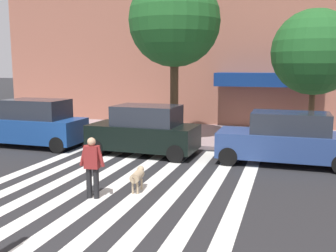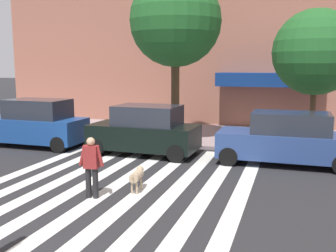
{
  "view_description": "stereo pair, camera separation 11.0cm",
  "coord_description": "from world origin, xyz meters",
  "px_view_note": "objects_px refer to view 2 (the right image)",
  "views": [
    {
      "loc": [
        4.3,
        -3.98,
        3.51
      ],
      "look_at": [
        0.56,
        8.04,
        1.54
      ],
      "focal_mm": 41.93,
      "sensor_mm": 36.0,
      "label": 1
    },
    {
      "loc": [
        4.4,
        -3.95,
        3.51
      ],
      "look_at": [
        0.56,
        8.04,
        1.54
      ],
      "focal_mm": 41.93,
      "sensor_mm": 36.0,
      "label": 2
    }
  ],
  "objects_px": {
    "street_tree_middle": "(316,52)",
    "dog_on_leash": "(137,176)",
    "parked_car_near_curb": "(36,124)",
    "pedestrian_dog_walker": "(91,164)",
    "street_tree_nearest": "(175,21)",
    "parked_car_behind_first": "(145,131)",
    "parked_car_third_in_line": "(286,139)"
  },
  "relations": [
    {
      "from": "parked_car_third_in_line",
      "to": "street_tree_middle",
      "type": "height_order",
      "value": "street_tree_middle"
    },
    {
      "from": "parked_car_behind_first",
      "to": "dog_on_leash",
      "type": "height_order",
      "value": "parked_car_behind_first"
    },
    {
      "from": "parked_car_third_in_line",
      "to": "street_tree_nearest",
      "type": "distance_m",
      "value": 7.16
    },
    {
      "from": "parked_car_near_curb",
      "to": "pedestrian_dog_walker",
      "type": "relative_size",
      "value": 2.64
    },
    {
      "from": "street_tree_middle",
      "to": "dog_on_leash",
      "type": "bearing_deg",
      "value": -123.41
    },
    {
      "from": "pedestrian_dog_walker",
      "to": "parked_car_behind_first",
      "type": "bearing_deg",
      "value": 95.75
    },
    {
      "from": "street_tree_nearest",
      "to": "dog_on_leash",
      "type": "height_order",
      "value": "street_tree_nearest"
    },
    {
      "from": "parked_car_behind_first",
      "to": "street_tree_middle",
      "type": "bearing_deg",
      "value": 25.12
    },
    {
      "from": "parked_car_near_curb",
      "to": "parked_car_third_in_line",
      "type": "xyz_separation_m",
      "value": [
        10.37,
        0.0,
        -0.08
      ]
    },
    {
      "from": "parked_car_third_in_line",
      "to": "pedestrian_dog_walker",
      "type": "bearing_deg",
      "value": -132.29
    },
    {
      "from": "street_tree_middle",
      "to": "dog_on_leash",
      "type": "height_order",
      "value": "street_tree_middle"
    },
    {
      "from": "street_tree_nearest",
      "to": "pedestrian_dog_walker",
      "type": "height_order",
      "value": "street_tree_nearest"
    },
    {
      "from": "parked_car_third_in_line",
      "to": "pedestrian_dog_walker",
      "type": "xyz_separation_m",
      "value": [
        -4.81,
        -5.28,
        0.02
      ]
    },
    {
      "from": "parked_car_behind_first",
      "to": "street_tree_middle",
      "type": "height_order",
      "value": "street_tree_middle"
    },
    {
      "from": "parked_car_near_curb",
      "to": "dog_on_leash",
      "type": "bearing_deg",
      "value": -34.07
    },
    {
      "from": "parked_car_behind_first",
      "to": "street_tree_nearest",
      "type": "bearing_deg",
      "value": 80.59
    },
    {
      "from": "parked_car_third_in_line",
      "to": "dog_on_leash",
      "type": "bearing_deg",
      "value": -131.53
    },
    {
      "from": "parked_car_behind_first",
      "to": "pedestrian_dog_walker",
      "type": "bearing_deg",
      "value": -84.25
    },
    {
      "from": "street_tree_middle",
      "to": "parked_car_near_curb",
      "type": "bearing_deg",
      "value": -165.4
    },
    {
      "from": "parked_car_behind_first",
      "to": "parked_car_third_in_line",
      "type": "bearing_deg",
      "value": 0.02
    },
    {
      "from": "street_tree_nearest",
      "to": "parked_car_third_in_line",
      "type": "bearing_deg",
      "value": -28.56
    },
    {
      "from": "street_tree_middle",
      "to": "dog_on_leash",
      "type": "distance_m",
      "value": 9.48
    },
    {
      "from": "pedestrian_dog_walker",
      "to": "dog_on_leash",
      "type": "xyz_separation_m",
      "value": [
        0.92,
        0.9,
        -0.48
      ]
    },
    {
      "from": "parked_car_near_curb",
      "to": "pedestrian_dog_walker",
      "type": "height_order",
      "value": "parked_car_near_curb"
    },
    {
      "from": "parked_car_near_curb",
      "to": "pedestrian_dog_walker",
      "type": "xyz_separation_m",
      "value": [
        5.57,
        -5.28,
        -0.07
      ]
    },
    {
      "from": "street_tree_nearest",
      "to": "street_tree_middle",
      "type": "bearing_deg",
      "value": 2.78
    },
    {
      "from": "parked_car_near_curb",
      "to": "street_tree_nearest",
      "type": "bearing_deg",
      "value": 25.95
    },
    {
      "from": "parked_car_behind_first",
      "to": "parked_car_near_curb",
      "type": "bearing_deg",
      "value": 179.99
    },
    {
      "from": "street_tree_nearest",
      "to": "dog_on_leash",
      "type": "relative_size",
      "value": 7.43
    },
    {
      "from": "parked_car_third_in_line",
      "to": "pedestrian_dog_walker",
      "type": "relative_size",
      "value": 2.83
    },
    {
      "from": "dog_on_leash",
      "to": "parked_car_near_curb",
      "type": "bearing_deg",
      "value": 145.93
    },
    {
      "from": "parked_car_behind_first",
      "to": "street_tree_nearest",
      "type": "xyz_separation_m",
      "value": [
        0.44,
        2.67,
        4.45
      ]
    }
  ]
}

